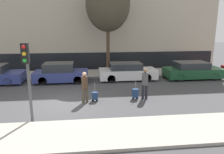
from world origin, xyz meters
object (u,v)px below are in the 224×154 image
(parked_car_1, at_px, (61,73))
(pedestrian_right, at_px, (145,82))
(trolley_right, at_px, (135,93))
(pedestrian_left, at_px, (85,86))
(parked_car_3, at_px, (192,71))
(parked_bicycle, at_px, (120,67))
(trolley_left, at_px, (95,96))
(parked_car_2, at_px, (127,72))
(bare_tree_near_crossing, at_px, (108,4))
(traffic_light, at_px, (27,67))

(parked_car_1, xyz_separation_m, pedestrian_right, (5.17, -4.45, 0.35))
(trolley_right, bearing_deg, pedestrian_left, -175.20)
(parked_car_3, height_order, parked_bicycle, parked_car_3)
(pedestrian_left, bearing_deg, trolley_left, 179.93)
(pedestrian_right, bearing_deg, pedestrian_left, -177.71)
(parked_car_1, xyz_separation_m, trolley_right, (4.62, -4.48, -0.30))
(parked_car_2, relative_size, pedestrian_right, 2.46)
(trolley_right, height_order, parked_bicycle, trolley_right)
(pedestrian_left, distance_m, parked_bicycle, 7.93)
(parked_bicycle, bearing_deg, pedestrian_right, -87.46)
(pedestrian_left, height_order, pedestrian_right, pedestrian_right)
(pedestrian_right, relative_size, bare_tree_near_crossing, 0.23)
(traffic_light, bearing_deg, parked_car_3, 32.97)
(parked_car_2, xyz_separation_m, trolley_left, (-2.67, -4.63, -0.31))
(parked_bicycle, bearing_deg, bare_tree_near_crossing, -164.42)
(bare_tree_near_crossing, bearing_deg, pedestrian_left, -105.60)
(trolley_left, height_order, traffic_light, traffic_light)
(traffic_light, bearing_deg, pedestrian_right, 24.37)
(parked_car_1, height_order, pedestrian_left, pedestrian_left)
(trolley_left, bearing_deg, parked_car_3, 29.63)
(pedestrian_right, xyz_separation_m, trolley_right, (-0.55, -0.02, -0.65))
(parked_car_2, bearing_deg, trolley_left, -119.92)
(parked_car_1, bearing_deg, trolley_left, -63.03)
(pedestrian_right, height_order, traffic_light, traffic_light)
(parked_car_2, xyz_separation_m, trolley_right, (-0.37, -4.54, -0.27))
(pedestrian_left, xyz_separation_m, pedestrian_right, (3.37, 0.26, 0.04))
(pedestrian_left, xyz_separation_m, trolley_left, (0.53, 0.15, -0.65))
(parked_car_3, bearing_deg, bare_tree_near_crossing, 159.66)
(parked_car_2, xyz_separation_m, pedestrian_left, (-3.20, -4.78, 0.34))
(trolley_right, xyz_separation_m, bare_tree_near_crossing, (-0.87, 6.75, 5.39))
(bare_tree_near_crossing, bearing_deg, pedestrian_right, -78.07)
(parked_car_2, relative_size, parked_car_3, 0.99)
(parked_car_3, distance_m, traffic_light, 12.83)
(parked_car_2, relative_size, parked_bicycle, 2.46)
(parked_car_2, distance_m, trolley_left, 5.35)
(pedestrian_left, xyz_separation_m, parked_bicycle, (3.06, 7.30, -0.48))
(trolley_right, height_order, bare_tree_near_crossing, bare_tree_near_crossing)
(parked_bicycle, bearing_deg, pedestrian_left, -112.75)
(trolley_right, relative_size, bare_tree_near_crossing, 0.15)
(parked_car_3, xyz_separation_m, pedestrian_right, (-5.00, -4.35, 0.38))
(parked_car_1, relative_size, pedestrian_right, 2.20)
(pedestrian_right, bearing_deg, parked_car_3, 38.93)
(pedestrian_left, height_order, trolley_right, pedestrian_left)
(pedestrian_left, bearing_deg, parked_car_1, -84.58)
(parked_car_2, bearing_deg, parked_bicycle, 93.08)
(pedestrian_left, bearing_deg, pedestrian_right, 168.95)
(pedestrian_left, xyz_separation_m, trolley_right, (2.82, 0.24, -0.61))
(parked_bicycle, distance_m, bare_tree_near_crossing, 5.38)
(parked_car_3, distance_m, bare_tree_near_crossing, 8.55)
(parked_bicycle, bearing_deg, parked_car_1, -151.96)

